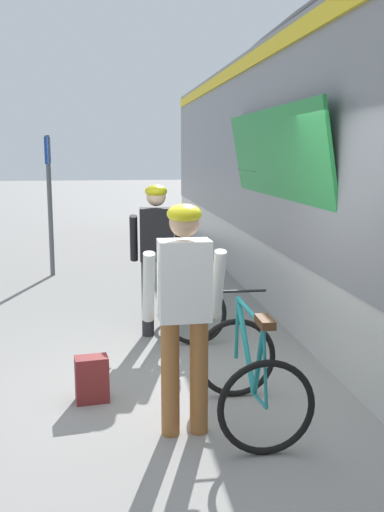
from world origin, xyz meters
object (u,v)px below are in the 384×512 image
object	(u,v)px
cyclist_near_in_white	(184,300)
cyclist_far_in_dark	(157,247)
backpack_on_platform	(92,379)
platform_sign_post	(49,182)
bicycle_far_red	(192,299)
bicycle_near_teal	(250,375)

from	to	relation	value
cyclist_near_in_white	cyclist_far_in_dark	distance (m)	2.46
backpack_on_platform	cyclist_far_in_dark	bearing A→B (deg)	60.56
cyclist_near_in_white	platform_sign_post	distance (m)	6.32
cyclist_far_in_dark	backpack_on_platform	world-z (taller)	cyclist_far_in_dark
platform_sign_post	backpack_on_platform	bearing A→B (deg)	-81.68
cyclist_far_in_dark	backpack_on_platform	xyz separation A→B (m)	(-0.72, -1.77, -0.85)
cyclist_near_in_white	backpack_on_platform	xyz separation A→B (m)	(-0.71, 0.69, -0.85)
cyclist_far_in_dark	backpack_on_platform	distance (m)	2.09
cyclist_near_in_white	bicycle_far_red	xyz separation A→B (m)	(0.44, 2.55, -0.65)
bicycle_near_teal	bicycle_far_red	world-z (taller)	same
cyclist_far_in_dark	cyclist_near_in_white	bearing A→B (deg)	-90.16
cyclist_far_in_dark	bicycle_near_teal	bearing A→B (deg)	-77.53
bicycle_near_teal	bicycle_far_red	size ratio (longest dim) A/B	0.95
bicycle_far_red	backpack_on_platform	size ratio (longest dim) A/B	2.83
cyclist_far_in_dark	bicycle_near_teal	xyz separation A→B (m)	(0.52, -2.37, -0.65)
bicycle_far_red	platform_sign_post	size ratio (longest dim) A/B	0.47
cyclist_near_in_white	platform_sign_post	bearing A→B (deg)	103.85
cyclist_far_in_dark	bicycle_near_teal	world-z (taller)	cyclist_far_in_dark
cyclist_near_in_white	bicycle_near_teal	xyz separation A→B (m)	(0.53, 0.09, -0.65)
bicycle_far_red	bicycle_near_teal	bearing A→B (deg)	-87.81
cyclist_far_in_dark	bicycle_far_red	bearing A→B (deg)	12.19
bicycle_near_teal	bicycle_far_red	xyz separation A→B (m)	(-0.09, 2.46, 0.00)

